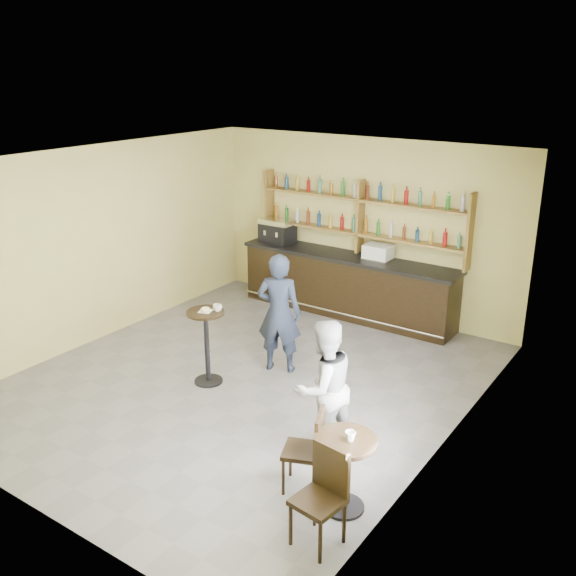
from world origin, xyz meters
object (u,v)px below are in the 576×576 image
Objects in this scene: pastry_case at (378,253)px; chair_south at (318,500)px; man_main at (279,313)px; patron_second at (323,387)px; pedestal_table at (207,347)px; chair_west at (302,450)px; bar_counter at (347,285)px; cafe_table at (344,474)px; espresso_machine at (277,231)px.

pastry_case is 0.48× the size of chair_south.
man_main is 1.09× the size of patron_second.
pedestal_table is 1.18× the size of chair_west.
patron_second is at bearing 173.65° from chair_west.
bar_counter is 3.76× the size of pedestal_table.
espresso_machine is at bearing 131.47° from cafe_table.
bar_counter reaches higher than cafe_table.
pastry_case is (2.15, 0.00, -0.09)m from espresso_machine.
pastry_case reaches higher than bar_counter.
espresso_machine is 2.15m from pastry_case.
cafe_table is at bearing -66.00° from pastry_case.
bar_counter is 2.59m from man_main.
cafe_table is (2.10, -4.81, -0.85)m from pastry_case.
man_main is 1.94× the size of chair_west.
espresso_machine is at bearing 109.42° from pedestal_table.
espresso_machine is 6.49m from cafe_table.
pastry_case is 0.51× the size of chair_west.
patron_second is at bearing -43.44° from espresso_machine.
chair_west is 0.88m from chair_south.
bar_counter is 5.00× the size of cafe_table.
chair_west is at bearing -46.68° from espresso_machine.
bar_counter is at bearing -179.59° from pastry_case.
pastry_case is 0.43× the size of pedestal_table.
pastry_case is at bearing 176.56° from chair_west.
pedestal_table is 0.66× the size of patron_second.
man_main is (0.61, 0.93, 0.36)m from pedestal_table.
bar_counter is 4.42× the size of chair_west.
bar_counter is 4.19× the size of chair_south.
bar_counter is at bearing -104.42° from man_main.
man_main is at bearing 136.90° from cafe_table.
man_main is (1.84, -2.55, -0.45)m from espresso_machine.
man_main is 1.84× the size of chair_south.
bar_counter is 5.52m from cafe_table.
patron_second reaches higher than chair_south.
pastry_case reaches higher than chair_west.
pastry_case is 0.58× the size of cafe_table.
pedestal_table is at bearing 155.34° from chair_south.
espresso_machine is 6.10m from chair_west.
man_main is at bearing -83.78° from bar_counter.
chair_south is at bearing -46.06° from espresso_machine.
bar_counter is 2.28× the size of man_main.
pastry_case is 5.32m from cafe_table.
man_main is 2.21m from patron_second.
patron_second is at bearing -13.07° from pedestal_table.
pedestal_table is 1.33× the size of cafe_table.
espresso_machine is 0.65× the size of chair_south.
patron_second reaches higher than pedestal_table.
man_main is at bearing 56.63° from pedestal_table.
pedestal_table is (-0.92, -3.48, -0.72)m from pastry_case.
cafe_table is at bearing -60.78° from bar_counter.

